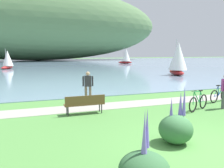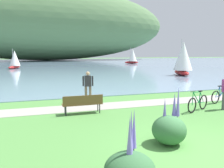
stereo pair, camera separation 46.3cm
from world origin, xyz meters
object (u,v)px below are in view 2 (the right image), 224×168
Objects in this scene: park_bench_near_camera at (83,103)px; person_at_shoreline at (88,85)px; bicycle_leaning_near_bench at (198,103)px; sailboat_toward_hillside at (15,59)px; bicycle_beside_path at (221,95)px; sailboat_mid_bay at (183,58)px; sailboat_nearest_to_shore at (133,56)px.

person_at_shoreline is (0.78, 2.49, 0.46)m from park_bench_near_camera.
sailboat_toward_hillside is at bearing 108.26° from bicycle_leaning_near_bench.
bicycle_beside_path is at bearing -19.47° from person_at_shoreline.
sailboat_toward_hillside reaches higher than bicycle_beside_path.
person_at_shoreline is 29.49m from sailboat_toward_hillside.
bicycle_leaning_near_bench is 0.38× the size of sailboat_mid_bay.
sailboat_mid_bay reaches higher than sailboat_nearest_to_shore.
sailboat_toward_hillside reaches higher than bicycle_leaning_near_bench.
bicycle_beside_path is 0.40× the size of sailboat_mid_bay.
person_at_shoreline is (-6.96, 2.46, 0.58)m from bicycle_beside_path.
bicycle_leaning_near_bench and bicycle_beside_path have the same top height.
bicycle_leaning_near_bench is 34.20m from sailboat_toward_hillside.
park_bench_near_camera is 1.10× the size of bicycle_leaning_near_bench.
bicycle_beside_path is at bearing -116.54° from sailboat_mid_bay.
sailboat_mid_bay reaches higher than bicycle_leaning_near_bench.
sailboat_nearest_to_shore is (14.25, 41.87, 1.43)m from bicycle_leaning_near_bench.
bicycle_beside_path is 7.40m from person_at_shoreline.
bicycle_leaning_near_bench is at bearing -154.28° from bicycle_beside_path.
bicycle_beside_path is 0.53× the size of sailboat_toward_hillside.
sailboat_mid_bay is (13.54, 10.70, 1.07)m from person_at_shoreline.
park_bench_near_camera is 5.41m from bicycle_leaning_near_bench.
park_bench_near_camera is 1.05× the size of person_at_shoreline.
sailboat_toward_hillside is (-24.96, -9.41, -0.24)m from sailboat_nearest_to_shore.
sailboat_mid_bay is 26.80m from sailboat_toward_hillside.
sailboat_nearest_to_shore is (18.76, 38.23, 0.85)m from person_at_shoreline.
person_at_shoreline is (-4.50, 3.64, 0.58)m from bicycle_leaning_near_bench.
person_at_shoreline is at bearing -77.84° from sailboat_toward_hillside.
park_bench_near_camera is at bearing 167.71° from bicycle_leaning_near_bench.
bicycle_leaning_near_bench is 44.25m from sailboat_nearest_to_shore.
sailboat_mid_bay is at bearing 57.81° from bicycle_leaning_near_bench.
sailboat_toward_hillside reaches higher than park_bench_near_camera.
park_bench_near_camera is 0.42× the size of sailboat_mid_bay.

